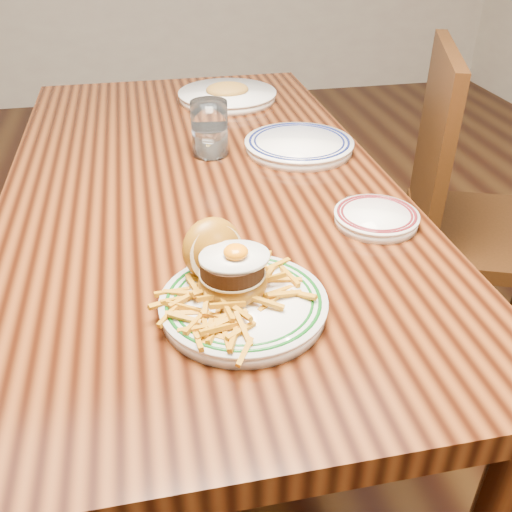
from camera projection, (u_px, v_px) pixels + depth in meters
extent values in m
plane|color=black|center=(212.00, 406.00, 1.70)|extent=(6.00, 6.00, 0.00)
cube|color=black|center=(199.00, 186.00, 1.31)|extent=(0.85, 1.60, 0.05)
cylinder|color=black|center=(80.00, 201.00, 2.06)|extent=(0.07, 0.07, 0.70)
cylinder|color=black|center=(276.00, 183.00, 2.18)|extent=(0.07, 0.07, 0.70)
cylinder|color=#381C0B|center=(8.00, 361.00, 1.55)|extent=(0.04, 0.04, 0.44)
cube|color=#381C0B|center=(492.00, 235.00, 1.63)|extent=(0.59, 0.59, 0.04)
cube|color=#381C0B|center=(434.00, 143.00, 1.52)|extent=(0.19, 0.43, 0.49)
cylinder|color=#381C0B|center=(407.00, 262.00, 1.95)|extent=(0.04, 0.04, 0.44)
cylinder|color=#381C0B|center=(414.00, 336.00, 1.63)|extent=(0.04, 0.04, 0.44)
cylinder|color=white|center=(244.00, 307.00, 0.87)|extent=(0.25, 0.25, 0.02)
cylinder|color=white|center=(243.00, 301.00, 0.87)|extent=(0.26, 0.26, 0.01)
torus|color=#0D4D13|center=(243.00, 300.00, 0.87)|extent=(0.24, 0.24, 0.01)
torus|color=#0D4D13|center=(243.00, 300.00, 0.87)|extent=(0.21, 0.21, 0.01)
ellipsoid|color=#8F5912|center=(233.00, 283.00, 0.88)|extent=(0.11, 0.11, 0.05)
cylinder|color=#DCBF89|center=(232.00, 273.00, 0.87)|extent=(0.10, 0.10, 0.00)
cylinder|color=black|center=(232.00, 265.00, 0.86)|extent=(0.10, 0.10, 0.03)
ellipsoid|color=white|center=(234.00, 257.00, 0.85)|extent=(0.11, 0.09, 0.01)
ellipsoid|color=orange|center=(236.00, 252.00, 0.85)|extent=(0.04, 0.04, 0.02)
ellipsoid|color=#8F5912|center=(212.00, 249.00, 0.91)|extent=(0.13, 0.12, 0.12)
cylinder|color=#DCBF89|center=(217.00, 254.00, 0.90)|extent=(0.10, 0.06, 0.09)
cylinder|color=white|center=(376.00, 220.00, 1.11)|extent=(0.16, 0.16, 0.02)
cylinder|color=white|center=(377.00, 214.00, 1.10)|extent=(0.16, 0.16, 0.01)
torus|color=#5C151A|center=(377.00, 214.00, 1.10)|extent=(0.15, 0.15, 0.01)
torus|color=#5C151A|center=(377.00, 214.00, 1.10)|extent=(0.14, 0.14, 0.01)
cube|color=silver|center=(384.00, 211.00, 1.11)|extent=(0.07, 0.09, 0.00)
cylinder|color=white|center=(299.00, 147.00, 1.41)|extent=(0.26, 0.26, 0.02)
cylinder|color=white|center=(299.00, 142.00, 1.41)|extent=(0.27, 0.27, 0.01)
torus|color=#0F174C|center=(299.00, 141.00, 1.41)|extent=(0.25, 0.25, 0.01)
torus|color=#0F174C|center=(299.00, 141.00, 1.41)|extent=(0.22, 0.22, 0.01)
cylinder|color=white|center=(210.00, 129.00, 1.36)|extent=(0.09, 0.09, 0.13)
cylinder|color=silver|center=(210.00, 141.00, 1.38)|extent=(0.07, 0.07, 0.06)
cylinder|color=white|center=(227.00, 97.00, 1.75)|extent=(0.29, 0.29, 0.02)
cylinder|color=white|center=(227.00, 93.00, 1.74)|extent=(0.30, 0.30, 0.01)
ellipsoid|color=#AB7C30|center=(227.00, 89.00, 1.73)|extent=(0.13, 0.11, 0.04)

